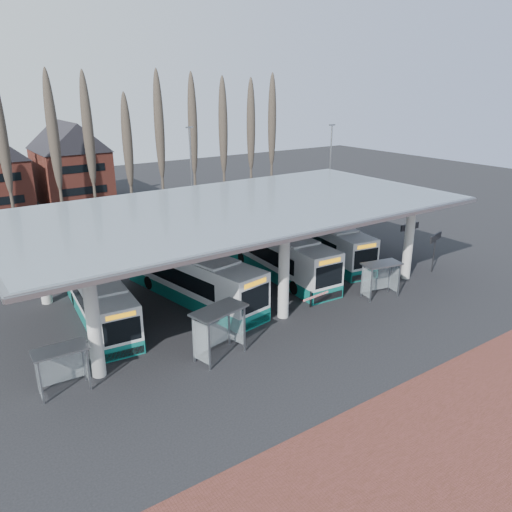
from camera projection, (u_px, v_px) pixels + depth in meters
ground at (308, 331)px, 30.35m from camera, size 140.00×140.00×0.00m
brick_strip at (493, 441)px, 21.04m from camera, size 70.00×10.00×0.03m
station_canopy at (236, 214)px, 34.70m from camera, size 32.00×16.00×6.34m
poplar_row at (109, 138)px, 53.07m from camera, size 45.10×1.10×14.50m
lamp_post_b at (191, 174)px, 52.01m from camera, size 0.80×0.16×10.17m
lamp_post_c at (330, 169)px, 54.91m from camera, size 0.80×0.16×10.17m
bus_0 at (99, 299)px, 31.43m from camera, size 3.36×11.10×3.04m
bus_1 at (192, 276)px, 34.55m from camera, size 4.73×12.74×3.46m
bus_2 at (278, 254)px, 39.07m from camera, size 3.45×12.60×3.46m
bus_3 at (323, 241)px, 42.71m from camera, size 4.30×11.94×3.25m
shelter_0 at (61, 360)px, 23.97m from camera, size 2.61×1.40×2.36m
shelter_1 at (217, 321)px, 27.00m from camera, size 3.36×2.20×2.87m
shelter_2 at (380, 272)px, 34.82m from camera, size 2.94×1.89×2.53m
info_sign_0 at (435, 240)px, 39.11m from camera, size 2.07×0.70×3.15m
info_sign_1 at (409, 229)px, 42.03m from camera, size 2.12×0.18×3.16m
barrier at (315, 297)px, 33.06m from camera, size 2.31×0.73×1.16m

